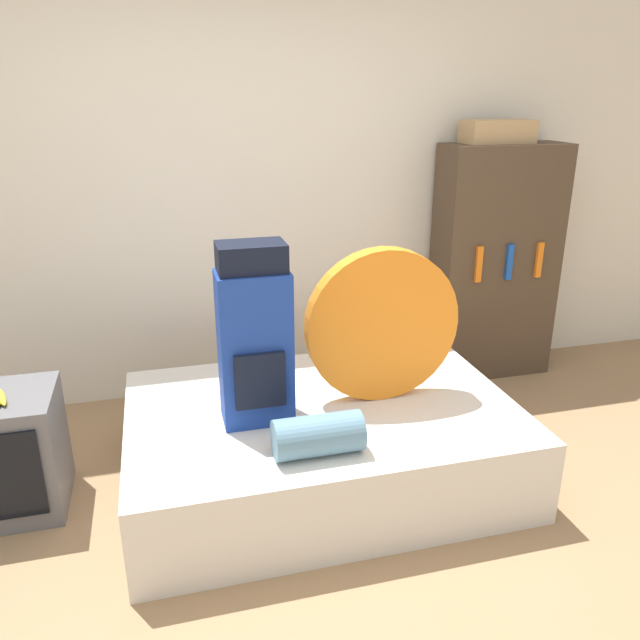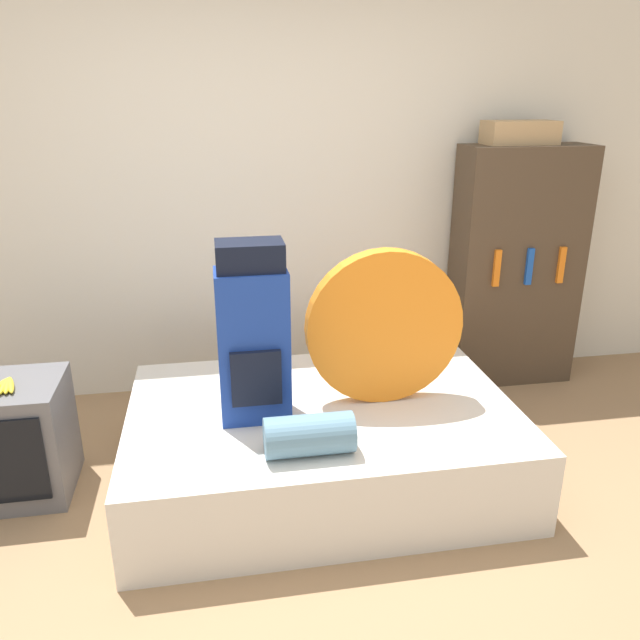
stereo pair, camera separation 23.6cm
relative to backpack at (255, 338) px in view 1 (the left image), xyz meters
name	(u,v)px [view 1 (the left image)]	position (x,y,z in m)	size (l,w,h in m)	color
ground_plane	(318,587)	(0.12, -0.69, -0.83)	(16.00, 16.00, 0.00)	#997551
wall_back	(238,191)	(0.12, 1.26, 0.47)	(8.00, 0.05, 2.60)	silver
bed	(322,441)	(0.33, 0.05, -0.62)	(1.89, 1.28, 0.42)	silver
backpack	(255,338)	(0.00, 0.00, 0.00)	(0.32, 0.25, 0.85)	navy
tent_bag	(382,325)	(0.64, 0.07, -0.02)	(0.77, 0.09, 0.77)	orange
sleeping_roll	(318,435)	(0.20, -0.37, -0.32)	(0.38, 0.18, 0.18)	#5B849E
television	(3,454)	(-1.17, 0.19, -0.54)	(0.52, 0.47, 0.59)	#5B5B60
bookshelf	(495,263)	(1.80, 1.03, -0.04)	(0.82, 0.34, 1.57)	#473828
cardboard_box	(497,131)	(1.74, 1.05, 0.81)	(0.44, 0.22, 0.14)	tan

